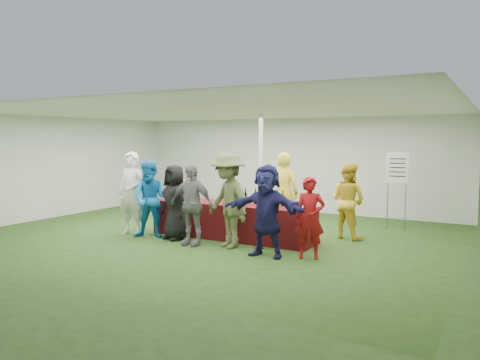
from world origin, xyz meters
The scene contains 18 objects.
ground centered at (0.00, 0.00, 0.00)m, with size 60.00×60.00×0.00m, color #284719.
tent centered at (0.50, 1.20, 1.35)m, with size 10.00×10.00×10.00m.
serving_table centered at (0.53, -0.19, 0.38)m, with size 3.60×0.80×0.75m, color #550A0B.
wine_bottles centered at (1.23, -0.05, 0.87)m, with size 0.92×0.12×0.32m.
wine_glasses centered at (-0.40, -0.45, 0.86)m, with size 1.22×0.09×0.16m.
water_bottle centered at (0.67, -0.11, 0.85)m, with size 0.07×0.07×0.23m.
bar_towel centered at (2.03, -0.14, 0.77)m, with size 0.25×0.18×0.03m, color white.
dump_bucket centered at (2.09, -0.41, 0.84)m, with size 0.23×0.23×0.18m, color slate.
wine_list_sign centered at (3.37, 2.47, 1.32)m, with size 0.50×0.03×1.80m.
staff_pourer centered at (1.25, 0.90, 0.91)m, with size 0.66×0.43×1.81m, color yellow.
staff_back centered at (2.66, 1.01, 0.80)m, with size 0.78×0.61×1.61m, color gold.
customer_0 centered at (-1.57, -0.96, 0.91)m, with size 0.67×0.44×1.82m, color silver.
customer_1 centered at (-1.00, -0.98, 0.82)m, with size 0.80×0.62×1.64m, color #1170BA.
customer_2 centered at (-0.46, -0.87, 0.79)m, with size 0.77×0.50×1.57m, color black.
customer_3 centered at (0.15, -1.13, 0.81)m, with size 0.95×0.40×1.62m, color slate.
customer_4 centered at (0.89, -0.96, 0.92)m, with size 1.19×0.68×1.84m, color #4E572E.
customer_5 centered at (1.85, -1.22, 0.83)m, with size 1.54×0.49×1.66m, color #191946.
customer_6 centered at (2.57, -0.96, 0.72)m, with size 0.53×0.35×1.44m, color maroon.
Camera 1 is at (5.50, -8.62, 2.10)m, focal length 35.00 mm.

